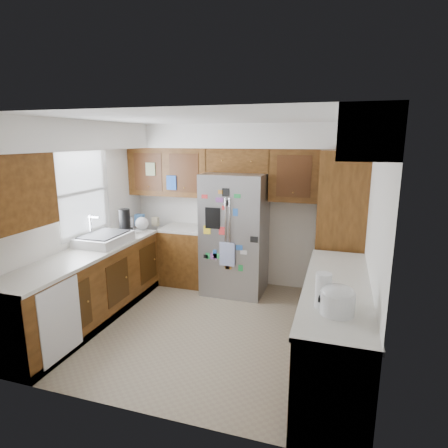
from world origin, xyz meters
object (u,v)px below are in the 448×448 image
(fridge, at_px, (235,234))
(rice_cooker, at_px, (338,299))
(paper_towel, at_px, (323,290))
(pantry, at_px, (340,230))

(fridge, bearing_deg, rice_cooker, -57.07)
(paper_towel, bearing_deg, fridge, 121.84)
(rice_cooker, distance_m, paper_towel, 0.15)
(fridge, relative_size, rice_cooker, 6.39)
(fridge, xyz_separation_m, rice_cooker, (1.50, -2.32, 0.14))
(pantry, bearing_deg, rice_cooker, -90.01)
(rice_cooker, bearing_deg, paper_towel, 142.54)
(pantry, bearing_deg, fridge, 177.94)
(fridge, bearing_deg, paper_towel, -58.16)
(pantry, bearing_deg, paper_towel, -93.11)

